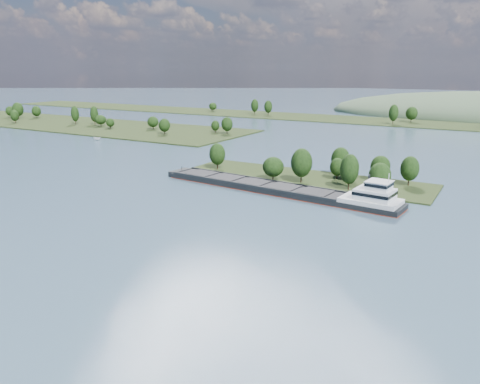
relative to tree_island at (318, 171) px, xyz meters
The scene contains 6 objects.
ground 59.41m from the tree_island, 95.86° to the right, with size 1800.00×1800.00×0.00m, color #3B5267.
tree_island is the anchor object (origin of this frame).
left_bank 248.80m from the tree_island, 160.96° to the left, with size 300.00×80.00×15.78m.
back_shoreline 220.76m from the tree_island, 89.90° to the left, with size 900.00×60.00×16.33m.
cargo_barge 23.41m from the tree_island, 94.35° to the right, with size 93.99×19.75×12.63m.
motorboat 158.93m from the tree_island, 168.18° to the left, with size 2.07×5.50×2.12m, color silver.
Camera 1 is at (69.49, 9.51, 43.32)m, focal length 35.00 mm.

